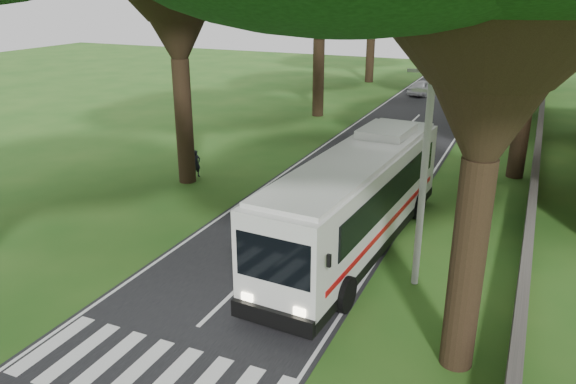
{
  "coord_description": "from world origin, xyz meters",
  "views": [
    {
      "loc": [
        8.56,
        -11.83,
        9.9
      ],
      "look_at": [
        0.04,
        7.22,
        2.2
      ],
      "focal_mm": 35.0,
      "sensor_mm": 36.0,
      "label": 1
    }
  ],
  "objects_px": {
    "pole_far": "(509,50)",
    "distant_car_c": "(476,73)",
    "distant_car_a": "(424,87)",
    "pole_near": "(424,171)",
    "coach_bus": "(357,199)",
    "distant_car_b": "(441,77)",
    "pedestrian": "(196,164)",
    "pole_mid": "(487,81)"
  },
  "relations": [
    {
      "from": "pole_mid",
      "to": "distant_car_b",
      "type": "distance_m",
      "value": 25.42
    },
    {
      "from": "pole_mid",
      "to": "coach_bus",
      "type": "bearing_deg",
      "value": -98.75
    },
    {
      "from": "pole_mid",
      "to": "pole_far",
      "type": "distance_m",
      "value": 20.0
    },
    {
      "from": "distant_car_b",
      "to": "distant_car_c",
      "type": "xyz_separation_m",
      "value": [
        3.12,
        4.69,
        -0.05
      ]
    },
    {
      "from": "pole_far",
      "to": "distant_car_b",
      "type": "relative_size",
      "value": 2.0
    },
    {
      "from": "pole_far",
      "to": "coach_bus",
      "type": "relative_size",
      "value": 0.59
    },
    {
      "from": "pole_near",
      "to": "distant_car_c",
      "type": "relative_size",
      "value": 1.9
    },
    {
      "from": "pole_near",
      "to": "pole_far",
      "type": "bearing_deg",
      "value": 90.0
    },
    {
      "from": "pole_mid",
      "to": "distant_car_a",
      "type": "height_order",
      "value": "pole_mid"
    },
    {
      "from": "pole_near",
      "to": "distant_car_b",
      "type": "relative_size",
      "value": 2.0
    },
    {
      "from": "coach_bus",
      "to": "distant_car_c",
      "type": "relative_size",
      "value": 3.21
    },
    {
      "from": "pole_far",
      "to": "distant_car_c",
      "type": "relative_size",
      "value": 1.9
    },
    {
      "from": "distant_car_b",
      "to": "pedestrian",
      "type": "xyz_separation_m",
      "value": [
        -6.71,
        -37.44,
        0.07
      ]
    },
    {
      "from": "coach_bus",
      "to": "distant_car_a",
      "type": "bearing_deg",
      "value": 100.53
    },
    {
      "from": "coach_bus",
      "to": "distant_car_a",
      "type": "distance_m",
      "value": 34.92
    },
    {
      "from": "pole_near",
      "to": "pedestrian",
      "type": "relative_size",
      "value": 5.25
    },
    {
      "from": "distant_car_a",
      "to": "pole_near",
      "type": "bearing_deg",
      "value": 116.49
    },
    {
      "from": "distant_car_a",
      "to": "coach_bus",
      "type": "bearing_deg",
      "value": 112.54
    },
    {
      "from": "pole_near",
      "to": "distant_car_c",
      "type": "height_order",
      "value": "pole_near"
    },
    {
      "from": "pole_far",
      "to": "distant_car_a",
      "type": "distance_m",
      "value": 8.52
    },
    {
      "from": "distant_car_b",
      "to": "pedestrian",
      "type": "height_order",
      "value": "pedestrian"
    },
    {
      "from": "pole_mid",
      "to": "coach_bus",
      "type": "distance_m",
      "value": 18.49
    },
    {
      "from": "coach_bus",
      "to": "distant_car_b",
      "type": "xyz_separation_m",
      "value": [
        -3.94,
        42.42,
        -1.43
      ]
    },
    {
      "from": "pole_near",
      "to": "pedestrian",
      "type": "bearing_deg",
      "value": 153.11
    },
    {
      "from": "pole_far",
      "to": "distant_car_b",
      "type": "height_order",
      "value": "pole_far"
    },
    {
      "from": "pole_mid",
      "to": "pedestrian",
      "type": "distance_m",
      "value": 19.14
    },
    {
      "from": "pole_mid",
      "to": "coach_bus",
      "type": "relative_size",
      "value": 0.59
    },
    {
      "from": "pole_far",
      "to": "pedestrian",
      "type": "height_order",
      "value": "pole_far"
    },
    {
      "from": "distant_car_c",
      "to": "pole_mid",
      "type": "bearing_deg",
      "value": 95.07
    },
    {
      "from": "distant_car_a",
      "to": "pedestrian",
      "type": "distance_m",
      "value": 30.36
    },
    {
      "from": "distant_car_c",
      "to": "distant_car_a",
      "type": "bearing_deg",
      "value": 72.92
    },
    {
      "from": "pedestrian",
      "to": "distant_car_b",
      "type": "bearing_deg",
      "value": 6.11
    },
    {
      "from": "pole_far",
      "to": "distant_car_b",
      "type": "distance_m",
      "value": 8.7
    },
    {
      "from": "distant_car_a",
      "to": "distant_car_c",
      "type": "relative_size",
      "value": 1.01
    },
    {
      "from": "pedestrian",
      "to": "distant_car_c",
      "type": "bearing_deg",
      "value": 3.13
    },
    {
      "from": "pole_near",
      "to": "distant_car_a",
      "type": "xyz_separation_m",
      "value": [
        -6.96,
        36.48,
        -3.43
      ]
    },
    {
      "from": "pole_near",
      "to": "pole_far",
      "type": "distance_m",
      "value": 40.0
    },
    {
      "from": "coach_bus",
      "to": "distant_car_b",
      "type": "distance_m",
      "value": 42.63
    },
    {
      "from": "distant_car_a",
      "to": "pedestrian",
      "type": "height_order",
      "value": "pedestrian"
    },
    {
      "from": "pedestrian",
      "to": "pole_far",
      "type": "bearing_deg",
      "value": -5.79
    },
    {
      "from": "pole_far",
      "to": "pedestrian",
      "type": "relative_size",
      "value": 5.25
    },
    {
      "from": "pole_near",
      "to": "pole_far",
      "type": "height_order",
      "value": "same"
    }
  ]
}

